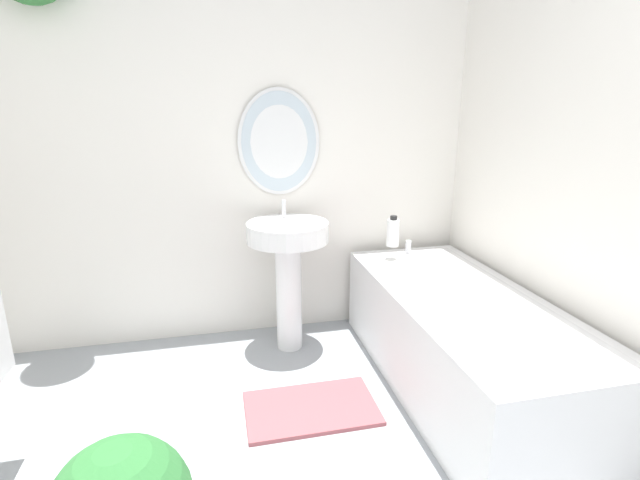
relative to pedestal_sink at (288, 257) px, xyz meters
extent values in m
cube|color=silver|center=(-0.24, 0.29, 0.65)|extent=(2.85, 0.06, 2.40)
ellipsoid|color=silver|center=(0.00, 0.25, 0.61)|extent=(0.47, 0.02, 0.60)
ellipsoid|color=silver|center=(0.00, 0.24, 0.61)|extent=(0.43, 0.01, 0.56)
cube|color=silver|center=(1.15, -0.95, 0.65)|extent=(0.06, 2.55, 2.40)
cylinder|color=white|center=(0.00, 0.00, -0.23)|extent=(0.15, 0.15, 0.64)
cylinder|color=white|center=(0.00, 0.00, 0.15)|extent=(0.45, 0.45, 0.11)
cylinder|color=silver|center=(0.00, 0.12, 0.25)|extent=(0.02, 0.02, 0.10)
cube|color=silver|center=(0.76, -0.57, -0.31)|extent=(0.68, 1.57, 0.48)
cube|color=white|center=(0.76, -0.57, -0.08)|extent=(0.58, 1.47, 0.04)
cylinder|color=silver|center=(0.76, 0.11, -0.03)|extent=(0.04, 0.04, 0.08)
cylinder|color=white|center=(0.63, 0.03, 0.09)|extent=(0.07, 0.07, 0.16)
cylinder|color=black|center=(0.63, 0.03, 0.18)|extent=(0.04, 0.04, 0.02)
cube|color=#934C51|center=(0.00, -0.61, -0.54)|extent=(0.60, 0.37, 0.02)
camera|label=1|loc=(-0.37, -2.42, 0.81)|focal=26.00mm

